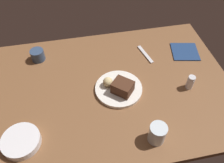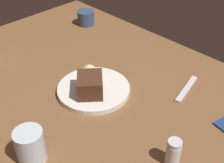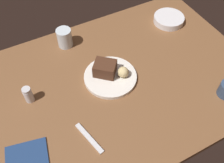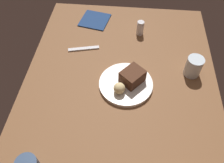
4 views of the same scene
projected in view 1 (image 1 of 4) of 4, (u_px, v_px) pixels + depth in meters
The scene contains 10 objects.
dining_table at pixel (111, 89), 114.97cm from camera, with size 120.00×84.00×3.00cm, color brown.
dessert_plate at pixel (119, 89), 111.98cm from camera, with size 22.89×22.89×1.67cm, color white.
chocolate_cake_slice at pixel (123, 87), 107.69cm from camera, with size 9.10×7.56×5.93cm, color #472819.
bread_roll at pixel (108, 82), 110.64cm from camera, with size 4.76×4.76×4.76cm, color #DBC184.
salt_shaker at pixel (190, 82), 110.94cm from camera, with size 3.60×3.60×7.44cm.
water_glass at pixel (157, 133), 92.06cm from camera, with size 7.06×7.06×9.09cm, color silver.
side_bowl at pixel (21, 141), 92.99cm from camera, with size 15.69×15.69×3.35cm, color silver.
coffee_cup at pixel (38, 55), 124.48cm from camera, with size 7.24×7.24×6.10cm, color #334766.
dessert_spoon at pixel (145, 54), 128.88cm from camera, with size 15.00×1.80×0.70cm, color silver.
folded_napkin at pixel (185, 52), 130.41cm from camera, with size 14.56×14.54×0.60cm, color navy.
Camera 1 is at (-14.05, -71.17, 90.77)cm, focal length 36.93 mm.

